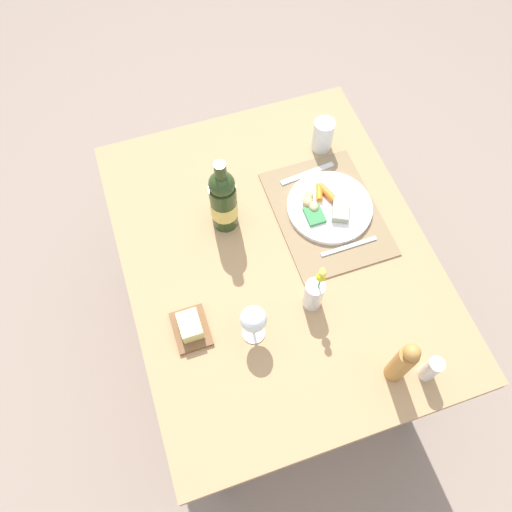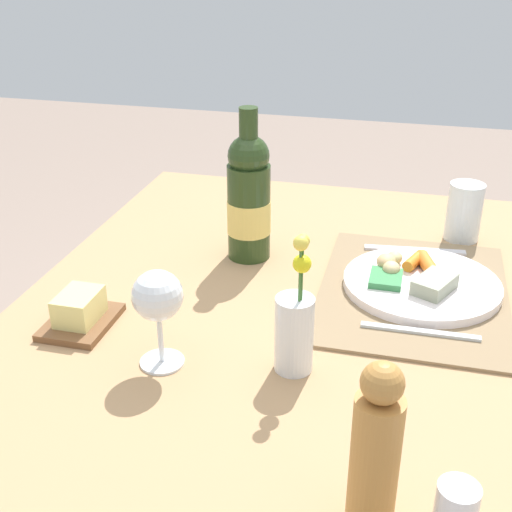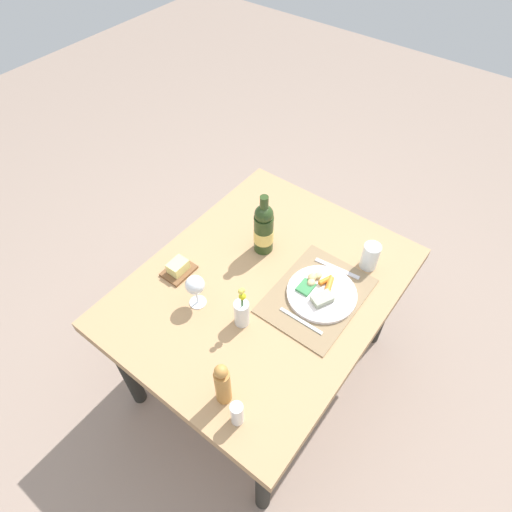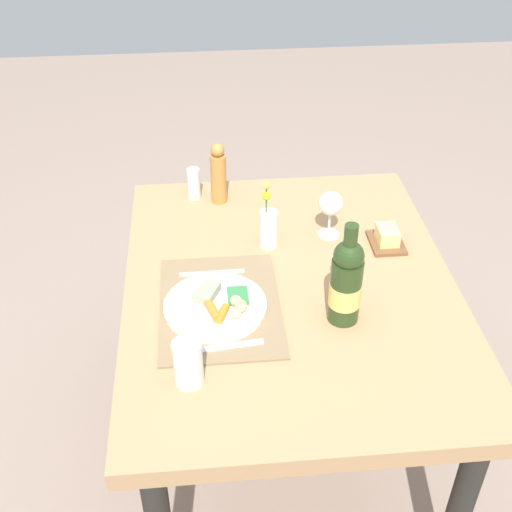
% 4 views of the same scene
% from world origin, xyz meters
% --- Properties ---
extents(ground_plane, '(8.00, 8.00, 0.00)m').
position_xyz_m(ground_plane, '(0.00, 0.00, 0.00)').
color(ground_plane, gray).
extents(dining_table, '(1.18, 0.94, 0.72)m').
position_xyz_m(dining_table, '(0.00, 0.00, 0.64)').
color(dining_table, tan).
rests_on(dining_table, ground_plane).
extents(placemat, '(0.43, 0.32, 0.01)m').
position_xyz_m(placemat, '(0.08, -0.20, 0.73)').
color(placemat, '#89704F').
rests_on(placemat, dining_table).
extents(dinner_plate, '(0.28, 0.28, 0.04)m').
position_xyz_m(dinner_plate, '(0.09, -0.21, 0.74)').
color(dinner_plate, white).
rests_on(dinner_plate, placemat).
extents(fork, '(0.01, 0.19, 0.00)m').
position_xyz_m(fork, '(-0.06, -0.22, 0.73)').
color(fork, silver).
rests_on(fork, placemat).
extents(knife, '(0.04, 0.20, 0.00)m').
position_xyz_m(knife, '(0.25, -0.20, 0.73)').
color(knife, silver).
rests_on(knife, placemat).
extents(wine_bottle, '(0.08, 0.08, 0.30)m').
position_xyz_m(wine_bottle, '(0.16, 0.12, 0.84)').
color(wine_bottle, '#293D1A').
rests_on(wine_bottle, dining_table).
extents(water_tumbler, '(0.07, 0.07, 0.12)m').
position_xyz_m(water_tumbler, '(0.34, -0.29, 0.78)').
color(water_tumbler, silver).
rests_on(water_tumbler, dining_table).
extents(wine_glass, '(0.07, 0.07, 0.15)m').
position_xyz_m(wine_glass, '(-0.23, 0.15, 0.83)').
color(wine_glass, white).
rests_on(wine_glass, dining_table).
extents(salt_shaker, '(0.04, 0.04, 0.11)m').
position_xyz_m(salt_shaker, '(-0.49, -0.26, 0.78)').
color(salt_shaker, white).
rests_on(salt_shaker, dining_table).
extents(butter_dish, '(0.13, 0.10, 0.06)m').
position_xyz_m(butter_dish, '(-0.16, 0.32, 0.75)').
color(butter_dish, brown).
rests_on(butter_dish, dining_table).
extents(pepper_mill, '(0.05, 0.05, 0.21)m').
position_xyz_m(pepper_mill, '(-0.46, -0.18, 0.82)').
color(pepper_mill, '#BA7E3B').
rests_on(pepper_mill, dining_table).
extents(flower_vase, '(0.06, 0.06, 0.22)m').
position_xyz_m(flower_vase, '(-0.19, -0.04, 0.79)').
color(flower_vase, silver).
rests_on(flower_vase, dining_table).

